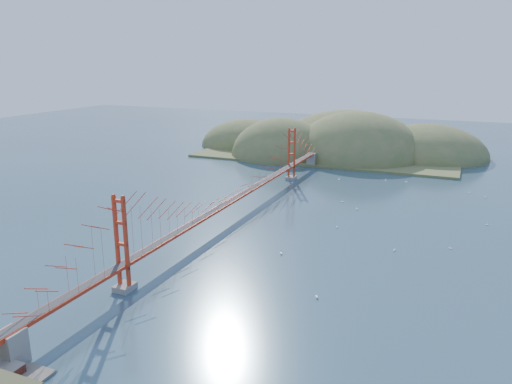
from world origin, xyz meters
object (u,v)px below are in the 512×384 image
at_px(bridge, 234,178).
at_px(sailboat_1, 357,208).
at_px(sailboat_2, 450,248).
at_px(sailboat_0, 337,227).

bearing_deg(bridge, sailboat_1, 35.02).
height_order(sailboat_2, sailboat_0, sailboat_0).
height_order(bridge, sailboat_1, bridge).
bearing_deg(bridge, sailboat_2, -1.73).
bearing_deg(sailboat_0, sailboat_2, -8.97).
distance_m(bridge, sailboat_1, 23.56).
xyz_separation_m(bridge, sailboat_2, (34.91, -1.06, -6.87)).
bearing_deg(sailboat_1, sailboat_0, -94.51).
relative_size(sailboat_2, sailboat_0, 0.99).
bearing_deg(sailboat_1, sailboat_2, -40.39).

